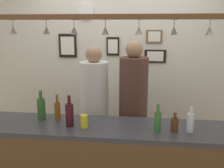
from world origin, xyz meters
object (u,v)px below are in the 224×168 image
Objects in this scene: bottle_champagne_green at (41,108)px; picture_frame_crest at (113,46)px; person_middle_brown_shirt at (133,98)px; bottle_beer_green_import at (158,121)px; person_left_white_patterned_shirt at (94,100)px; bottle_beer_amber_tall at (58,110)px; picture_frame_upper_small at (154,37)px; bottle_beer_brown_stubby at (175,124)px; drink_can at (84,121)px; bottle_soda_clear at (190,122)px; bottle_wine_dark_red at (70,114)px; picture_frame_lower_pair at (155,56)px; picture_frame_caricature at (68,46)px; wall_clock at (86,12)px.

bottle_champagne_green is 1.52m from picture_frame_crest.
bottle_beer_green_import is at bearing -72.42° from person_middle_brown_shirt.
picture_frame_crest is (0.14, 0.70, 0.60)m from person_left_white_patterned_shirt.
picture_frame_upper_small reaches higher than bottle_beer_amber_tall.
bottle_beer_green_import is 0.16m from bottle_beer_brown_stubby.
drink_can is at bearing -86.49° from person_left_white_patterned_shirt.
picture_frame_upper_small is at bearing 70.51° from person_middle_brown_shirt.
bottle_wine_dark_red reaches higher than bottle_soda_clear.
picture_frame_lower_pair is (1.17, 1.31, 0.38)m from bottle_champagne_green.
picture_frame_crest is (-0.60, 0.00, 0.13)m from picture_frame_lower_pair.
picture_frame_caricature reaches higher than picture_frame_lower_pair.
picture_frame_lower_pair is (0.70, 1.47, 0.44)m from drink_can.
picture_frame_lower_pair is (-0.27, 1.45, 0.41)m from bottle_soda_clear.
bottle_champagne_green is 1.67× the size of bottle_beer_brown_stubby.
picture_frame_lower_pair is at bearing 43.26° from person_left_white_patterned_shirt.
picture_frame_lower_pair is at bearing 95.03° from bottle_beer_brown_stubby.
person_middle_brown_shirt reaches higher than person_left_white_patterned_shirt.
picture_frame_caricature is at bearing 133.42° from bottle_beer_brown_stubby.
bottle_beer_brown_stubby is at bearing -173.08° from bottle_soda_clear.
picture_frame_crest reaches higher than picture_frame_lower_pair.
person_middle_brown_shirt is 5.07× the size of picture_frame_caricature.
picture_frame_caricature is at bearing 101.04° from bottle_beer_amber_tall.
picture_frame_upper_small reaches higher than person_left_white_patterned_shirt.
picture_frame_caricature is 1.27m from picture_frame_lower_pair.
picture_frame_crest is at bearing 80.67° from bottle_wine_dark_red.
picture_frame_crest reaches higher than bottle_beer_amber_tall.
bottle_champagne_green is 0.88× the size of picture_frame_caricature.
bottle_beer_brown_stubby is 1.54m from picture_frame_lower_pair.
wall_clock is at bearing 101.00° from drink_can.
picture_frame_caricature is at bearing 180.00° from picture_frame_lower_pair.
bottle_wine_dark_red is at bearing -119.35° from picture_frame_upper_small.
bottle_soda_clear is at bearing -43.54° from picture_frame_caricature.
bottle_beer_green_import is 1.00× the size of bottle_beer_amber_tall.
bottle_beer_amber_tall is 1.69m from picture_frame_lower_pair.
bottle_beer_brown_stubby is at bearing -84.97° from picture_frame_lower_pair.
bottle_wine_dark_red is 1.76m from wall_clock.
picture_frame_lower_pair reaches higher than drink_can.
bottle_soda_clear is 1.63m from picture_frame_upper_small.
bottle_beer_amber_tall is (-1.14, 0.18, 0.03)m from bottle_beer_brown_stubby.
bottle_beer_green_import is 0.82m from bottle_wine_dark_red.
bottle_soda_clear is at bearing -78.70° from picture_frame_upper_small.
bottle_soda_clear is 2.16m from wall_clock.
picture_frame_caricature reaches higher than bottle_beer_amber_tall.
bottle_wine_dark_red is (-0.97, 0.02, 0.05)m from bottle_beer_brown_stubby.
bottle_soda_clear is at bearing -79.57° from picture_frame_lower_pair.
picture_frame_caricature is at bearing 129.88° from bottle_beer_green_import.
bottle_beer_brown_stubby is 0.83m from drink_can.
picture_frame_lower_pair is at bearing 0.00° from picture_frame_crest.
bottle_beer_green_import is at bearing -57.01° from wall_clock.
bottle_soda_clear is 0.68× the size of picture_frame_caricature.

